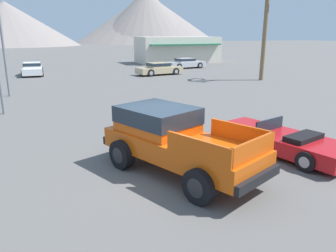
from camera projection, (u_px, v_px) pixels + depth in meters
The scene contains 9 objects.
ground_plane at pixel (163, 169), 9.83m from camera, with size 320.00×320.00×0.00m, color #5B5956.
orange_pickup_truck at pixel (172, 136), 9.49m from camera, with size 3.69×5.41×1.82m.
red_convertible_car at pixel (281, 141), 11.08m from camera, with size 2.85×4.86×1.07m.
parked_car_silver at pixel (185, 63), 38.56m from camera, with size 4.76×2.38×1.16m.
parked_car_tan at pixel (159, 69), 32.26m from camera, with size 4.70×2.42×1.19m.
parked_car_white at pixel (32, 69), 31.82m from camera, with size 1.98×4.13×1.25m.
palm_tree_tall at pixel (267, 5), 27.05m from camera, with size 2.93×2.88×8.44m.
storefront_building at pixel (178, 50), 45.92m from camera, with size 11.15×6.02×3.52m.
distant_mountain_range at pixel (123, 19), 134.88m from camera, with size 111.05×69.93×21.82m.
Camera 1 is at (-3.26, -8.51, 3.90)m, focal length 35.00 mm.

